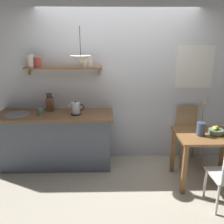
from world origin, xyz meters
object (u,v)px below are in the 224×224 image
knife_block (50,104)px  coffee_mug_by_sink (40,112)px  dining_chair_far (188,133)px  dining_table (207,143)px  pendant_lamp (81,59)px  fruit_bowl (216,131)px  electric_kettle (76,109)px  twig_vase (201,129)px

knife_block → coffee_mug_by_sink: (-0.11, -0.19, -0.07)m
dining_chair_far → knife_block: bearing=179.5°
dining_table → pendant_lamp: 2.16m
fruit_bowl → electric_kettle: 2.07m
twig_vase → coffee_mug_by_sink: bearing=167.9°
electric_kettle → pendant_lamp: 0.78m
dining_chair_far → coffee_mug_by_sink: 2.44m
pendant_lamp → dining_table: bearing=-11.7°
dining_table → fruit_bowl: fruit_bowl is taller
twig_vase → pendant_lamp: pendant_lamp is taller
fruit_bowl → knife_block: (-2.44, 0.66, 0.23)m
dining_chair_far → electric_kettle: (-1.84, -0.16, 0.49)m
knife_block → coffee_mug_by_sink: size_ratio=2.58×
dining_table → dining_chair_far: size_ratio=0.93×
dining_table → fruit_bowl: size_ratio=4.43×
knife_block → fruit_bowl: bearing=-15.1°
fruit_bowl → twig_vase: size_ratio=0.36×
dining_table → electric_kettle: size_ratio=3.68×
dining_table → knife_block: size_ratio=2.86×
dining_chair_far → twig_vase: bearing=-95.5°
twig_vase → pendant_lamp: bearing=166.4°
twig_vase → knife_block: bearing=162.8°
fruit_bowl → twig_vase: 0.23m
knife_block → dining_chair_far: bearing=-0.5°
dining_chair_far → fruit_bowl: bearing=-75.8°
dining_table → pendant_lamp: pendant_lamp is taller
dining_chair_far → fruit_bowl: (0.16, -0.64, 0.29)m
knife_block → pendant_lamp: bearing=-27.2°
twig_vase → coffee_mug_by_sink: twig_vase is taller
dining_table → twig_vase: (-0.13, -0.03, 0.24)m
dining_chair_far → pendant_lamp: pendant_lamp is taller
pendant_lamp → coffee_mug_by_sink: bearing=171.9°
dining_table → dining_chair_far: 0.65m
dining_chair_far → twig_vase: (-0.06, -0.67, 0.34)m
dining_chair_far → knife_block: knife_block is taller
dining_chair_far → coffee_mug_by_sink: size_ratio=7.93×
electric_kettle → coffee_mug_by_sink: bearing=-179.1°
pendant_lamp → knife_block: bearing=152.8°
fruit_bowl → pendant_lamp: (-1.89, 0.37, 0.96)m
fruit_bowl → knife_block: bearing=164.9°
electric_kettle → knife_block: bearing=157.6°
fruit_bowl → coffee_mug_by_sink: (-2.56, 0.47, 0.15)m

